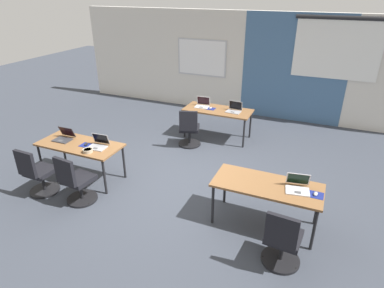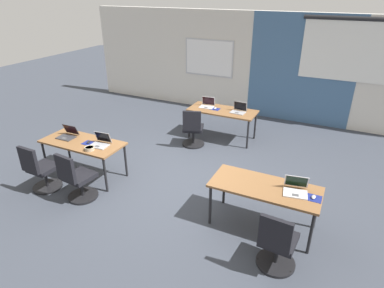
% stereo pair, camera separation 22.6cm
% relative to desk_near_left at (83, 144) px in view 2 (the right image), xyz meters
% --- Properties ---
extents(ground_plane, '(24.00, 24.00, 0.00)m').
position_rel_desk_near_left_xyz_m(ground_plane, '(1.75, 0.60, -0.66)').
color(ground_plane, '#383D47').
extents(back_wall_assembly, '(10.00, 0.27, 2.80)m').
position_rel_desk_near_left_xyz_m(back_wall_assembly, '(1.79, 4.80, 0.75)').
color(back_wall_assembly, silver).
rests_on(back_wall_assembly, ground).
extents(desk_near_left, '(1.60, 0.70, 0.72)m').
position_rel_desk_near_left_xyz_m(desk_near_left, '(0.00, 0.00, 0.00)').
color(desk_near_left, brown).
rests_on(desk_near_left, ground).
extents(desk_near_right, '(1.60, 0.70, 0.72)m').
position_rel_desk_near_left_xyz_m(desk_near_right, '(3.50, 0.00, 0.00)').
color(desk_near_right, brown).
rests_on(desk_near_right, ground).
extents(desk_far_center, '(1.60, 0.70, 0.72)m').
position_rel_desk_near_left_xyz_m(desk_far_center, '(1.75, 2.80, 0.00)').
color(desk_far_center, brown).
rests_on(desk_far_center, ground).
extents(laptop_near_right_end, '(0.38, 0.36, 0.23)m').
position_rel_desk_near_left_xyz_m(laptop_near_right_end, '(3.92, 0.04, 0.11)').
color(laptop_near_right_end, silver).
rests_on(laptop_near_right_end, desk_near_right).
extents(mousepad_near_right_end, '(0.22, 0.19, 0.00)m').
position_rel_desk_near_left_xyz_m(mousepad_near_right_end, '(4.18, -0.01, 0.06)').
color(mousepad_near_right_end, navy).
rests_on(mousepad_near_right_end, desk_near_right).
extents(mouse_near_right_end, '(0.06, 0.10, 0.03)m').
position_rel_desk_near_left_xyz_m(mouse_near_right_end, '(4.18, -0.01, 0.08)').
color(mouse_near_right_end, '#B2B2B7').
rests_on(mouse_near_right_end, mousepad_near_right_end).
extents(chair_near_right_end, '(0.52, 0.55, 0.92)m').
position_rel_desk_near_left_xyz_m(chair_near_right_end, '(3.88, -0.76, -0.28)').
color(chair_near_right_end, black).
rests_on(chair_near_right_end, ground).
extents(laptop_far_right, '(0.35, 0.30, 0.24)m').
position_rel_desk_near_left_xyz_m(laptop_far_right, '(2.14, 2.81, 0.11)').
color(laptop_far_right, '#9E9EA3').
rests_on(laptop_far_right, desk_far_center).
extents(laptop_near_left_end, '(0.34, 0.33, 0.22)m').
position_rel_desk_near_left_xyz_m(laptop_near_left_end, '(-0.40, 0.04, 0.11)').
color(laptop_near_left_end, '#333338').
rests_on(laptop_near_left_end, desk_near_left).
extents(chair_near_left_end, '(0.52, 0.55, 0.92)m').
position_rel_desk_near_left_xyz_m(chair_near_left_end, '(-0.34, -0.75, -0.28)').
color(chair_near_left_end, black).
rests_on(chair_near_left_end, ground).
extents(laptop_far_left, '(0.35, 0.31, 0.23)m').
position_rel_desk_near_left_xyz_m(laptop_far_left, '(1.33, 2.84, 0.11)').
color(laptop_far_left, silver).
rests_on(laptop_far_left, desk_far_center).
extents(mousepad_far_left, '(0.22, 0.19, 0.00)m').
position_rel_desk_near_left_xyz_m(mousepad_far_left, '(1.57, 2.78, 0.06)').
color(mousepad_far_left, navy).
rests_on(mousepad_far_left, desk_far_center).
extents(mouse_far_left, '(0.07, 0.11, 0.03)m').
position_rel_desk_near_left_xyz_m(mouse_far_left, '(1.57, 2.78, 0.08)').
color(mouse_far_left, '#B2B2B7').
rests_on(mouse_far_left, mousepad_far_left).
extents(chair_far_left, '(0.56, 0.61, 0.92)m').
position_rel_desk_near_left_xyz_m(chair_far_left, '(1.32, 2.08, -0.28)').
color(chair_far_left, black).
rests_on(chair_far_left, ground).
extents(laptop_near_left_inner, '(0.35, 0.32, 0.23)m').
position_rel_desk_near_left_xyz_m(laptop_near_left_inner, '(0.41, 0.04, 0.11)').
color(laptop_near_left_inner, '#9E9EA3').
rests_on(laptop_near_left_inner, desk_near_left).
extents(mousepad_near_left_inner, '(0.22, 0.19, 0.00)m').
position_rel_desk_near_left_xyz_m(mousepad_near_left_inner, '(0.16, -0.00, 0.06)').
color(mousepad_near_left_inner, navy).
rests_on(mousepad_near_left_inner, desk_near_left).
extents(mouse_near_left_inner, '(0.09, 0.11, 0.03)m').
position_rel_desk_near_left_xyz_m(mouse_near_left_inner, '(0.16, -0.00, 0.08)').
color(mouse_near_left_inner, black).
rests_on(mouse_near_left_inner, mousepad_near_left_inner).
extents(chair_near_left_inner, '(0.52, 0.56, 0.92)m').
position_rel_desk_near_left_xyz_m(chair_near_left_inner, '(0.46, -0.69, -0.28)').
color(chair_near_left_inner, black).
rests_on(chair_near_left_inner, ground).
extents(snack_bowl, '(0.18, 0.18, 0.06)m').
position_rel_desk_near_left_xyz_m(snack_bowl, '(0.37, -0.21, 0.10)').
color(snack_bowl, tan).
rests_on(snack_bowl, desk_near_left).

